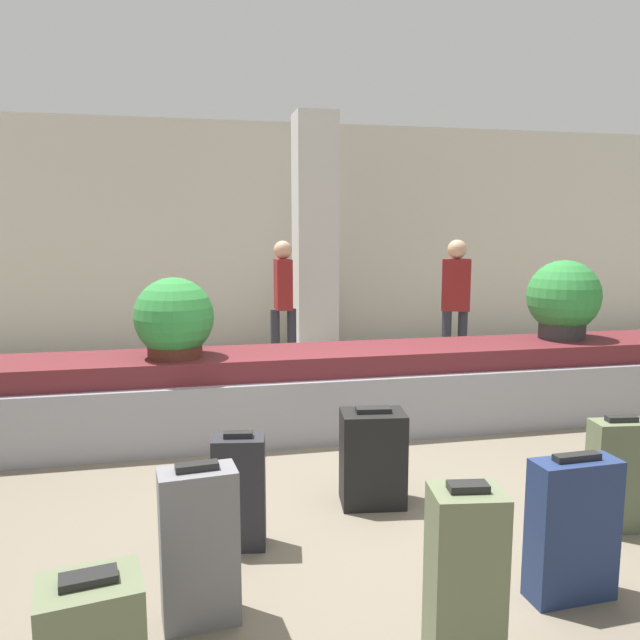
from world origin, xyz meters
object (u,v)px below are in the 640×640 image
potted_plant_1 (564,299)px  traveler_0 (283,295)px  suitcase_0 (92,638)px  potted_plant_0 (174,320)px  suitcase_2 (199,546)px  suitcase_4 (465,578)px  suitcase_6 (618,475)px  traveler_1 (456,296)px  suitcase_5 (239,492)px  suitcase_7 (572,529)px  suitcase_1 (373,458)px  pillar (315,236)px

potted_plant_1 → traveler_0: (-2.27, 2.16, -0.13)m
suitcase_0 → potted_plant_0: potted_plant_0 is taller
suitcase_2 → potted_plant_1: size_ratio=0.99×
suitcase_0 → potted_plant_0: 2.88m
suitcase_4 → suitcase_6: (1.32, 0.85, -0.04)m
suitcase_0 → traveler_1: 5.66m
suitcase_5 → suitcase_7: (1.44, -0.79, 0.03)m
suitcase_7 → traveler_1: traveler_1 is taller
suitcase_7 → potted_plant_0: 3.20m
traveler_0 → traveler_1: 2.01m
suitcase_5 → traveler_0: 4.24m
suitcase_1 → potted_plant_0: (-1.19, 1.44, 0.69)m
pillar → suitcase_4: pillar is taller
suitcase_5 → suitcase_6: 2.10m
suitcase_2 → suitcase_7: bearing=-12.1°
suitcase_6 → suitcase_5: bearing=-179.4°
suitcase_4 → pillar: bearing=91.8°
suitcase_0 → traveler_1: (3.40, 4.48, 0.70)m
suitcase_2 → suitcase_5: 0.65m
suitcase_0 → suitcase_1: size_ratio=0.77×
suitcase_1 → traveler_0: bearing=97.0°
pillar → suitcase_0: bearing=-108.8°
pillar → suitcase_1: pillar is taller
suitcase_0 → traveler_1: bearing=42.8°
suitcase_0 → potted_plant_0: (0.27, 2.76, 0.76)m
traveler_1 → suitcase_6: bearing=-78.2°
suitcase_7 → traveler_0: size_ratio=0.44×
suitcase_6 → potted_plant_1: potted_plant_1 is taller
pillar → suitcase_6: 5.56m
pillar → suitcase_7: (-0.03, -5.91, -1.27)m
suitcase_4 → traveler_0: 5.22m
suitcase_1 → suitcase_4: (-0.07, -1.45, 0.06)m
pillar → potted_plant_1: size_ratio=4.44×
suitcase_6 → traveler_1: traveler_1 is taller
suitcase_6 → suitcase_7: suitcase_7 is taller
suitcase_1 → traveler_1: 3.75m
suitcase_2 → suitcase_5: suitcase_2 is taller
suitcase_1 → suitcase_7: suitcase_7 is taller
suitcase_6 → traveler_1: bearing=86.8°
suitcase_0 → suitcase_5: suitcase_5 is taller
suitcase_2 → traveler_0: traveler_0 is taller
traveler_0 → suitcase_7: bearing=-173.6°
suitcase_1 → traveler_0: 3.79m
suitcase_5 → traveler_0: (0.87, 4.10, 0.61)m
suitcase_0 → potted_plant_1: size_ratio=0.65×
pillar → suitcase_2: size_ratio=4.48×
suitcase_0 → suitcase_4: size_ratio=0.64×
suitcase_7 → traveler_1: 4.54m
suitcase_6 → suitcase_7: 0.85m
traveler_0 → suitcase_0: bearing=163.5°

